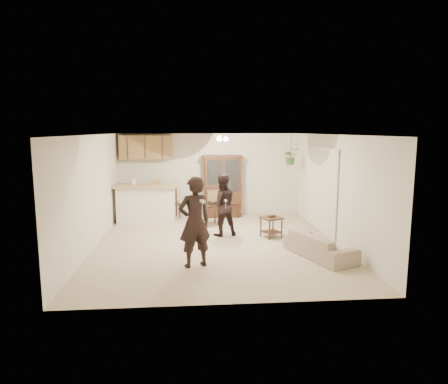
{
  "coord_description": "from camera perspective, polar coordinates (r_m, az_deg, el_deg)",
  "views": [
    {
      "loc": [
        -0.59,
        -8.91,
        2.6
      ],
      "look_at": [
        0.2,
        0.4,
        1.15
      ],
      "focal_mm": 32.0,
      "sensor_mm": 36.0,
      "label": 1
    }
  ],
  "objects": [
    {
      "name": "chair_hutch_right",
      "position": [
        10.94,
        -1.88,
        -3.18
      ],
      "size": [
        0.65,
        0.65,
        1.15
      ],
      "rotation": [
        0.0,
        0.0,
        3.48
      ],
      "color": "#361D13",
      "rests_on": "floor"
    },
    {
      "name": "wall_left",
      "position": [
        9.27,
        -18.26,
        0.01
      ],
      "size": [
        0.02,
        6.5,
        2.5
      ],
      "primitive_type": "cube",
      "color": "silver",
      "rests_on": "ground"
    },
    {
      "name": "sofa",
      "position": [
        8.52,
        13.5,
        -6.63
      ],
      "size": [
        1.34,
        2.01,
        0.73
      ],
      "primitive_type": "imported",
      "rotation": [
        0.0,
        0.0,
        1.92
      ],
      "color": "#C0B39E",
      "rests_on": "floor"
    },
    {
      "name": "ceiling_fixture",
      "position": [
        10.14,
        -0.38,
        7.7
      ],
      "size": [
        0.36,
        0.36,
        0.2
      ],
      "primitive_type": null,
      "color": "beige",
      "rests_on": "ceiling"
    },
    {
      "name": "hanging_plant",
      "position": [
        11.7,
        9.51,
        5.04
      ],
      "size": [
        0.43,
        0.37,
        0.48
      ],
      "primitive_type": "imported",
      "color": "#295B24",
      "rests_on": "ceiling"
    },
    {
      "name": "side_table",
      "position": [
        9.86,
        6.76,
        -4.96
      ],
      "size": [
        0.6,
        0.6,
        0.56
      ],
      "rotation": [
        0.0,
        0.0,
        0.42
      ],
      "color": "#361D13",
      "rests_on": "floor"
    },
    {
      "name": "upper_cabinets",
      "position": [
        12.06,
        -11.14,
        6.3
      ],
      "size": [
        1.5,
        0.34,
        0.7
      ],
      "primitive_type": "cube",
      "color": "olive",
      "rests_on": "wall_back"
    },
    {
      "name": "vertical_blinds",
      "position": [
        10.46,
        13.6,
        0.34
      ],
      "size": [
        0.06,
        2.3,
        2.1
      ],
      "primitive_type": null,
      "color": "silver",
      "rests_on": "wall_right"
    },
    {
      "name": "controller_child",
      "position": [
        9.49,
        0.24,
        -1.23
      ],
      "size": [
        0.06,
        0.14,
        0.04
      ],
      "primitive_type": "cube",
      "rotation": [
        0.0,
        0.0,
        3.33
      ],
      "color": "white",
      "rests_on": "child"
    },
    {
      "name": "adult",
      "position": [
        7.6,
        -4.23,
        -4.11
      ],
      "size": [
        0.77,
        0.63,
        1.8
      ],
      "primitive_type": "imported",
      "rotation": [
        0.0,
        0.0,
        3.5
      ],
      "color": "black",
      "rests_on": "floor"
    },
    {
      "name": "floor",
      "position": [
        9.3,
        -1.02,
        -7.4
      ],
      "size": [
        6.5,
        6.5,
        0.0
      ],
      "primitive_type": "plane",
      "color": "beige",
      "rests_on": "ground"
    },
    {
      "name": "breakfast_bar",
      "position": [
        11.53,
        -11.04,
        -1.83
      ],
      "size": [
        1.6,
        0.55,
        1.0
      ],
      "primitive_type": "cube",
      "color": "white",
      "rests_on": "floor"
    },
    {
      "name": "bar_top",
      "position": [
        11.44,
        -11.12,
        0.88
      ],
      "size": [
        1.75,
        0.7,
        0.08
      ],
      "primitive_type": "cube",
      "color": "tan",
      "rests_on": "breakfast_bar"
    },
    {
      "name": "china_hutch",
      "position": [
        12.0,
        -0.23,
        0.77
      ],
      "size": [
        1.21,
        0.54,
        1.86
      ],
      "rotation": [
        0.0,
        0.0,
        0.07
      ],
      "color": "#361D13",
      "rests_on": "floor"
    },
    {
      "name": "wall_right",
      "position": [
        9.61,
        15.54,
        0.43
      ],
      "size": [
        0.02,
        6.5,
        2.5
      ],
      "primitive_type": "cube",
      "color": "silver",
      "rests_on": "ground"
    },
    {
      "name": "wall_back",
      "position": [
        12.25,
        -2.05,
        2.5
      ],
      "size": [
        5.5,
        0.02,
        2.5
      ],
      "primitive_type": "cube",
      "color": "silver",
      "rests_on": "ground"
    },
    {
      "name": "child",
      "position": [
        9.88,
        -0.32,
        -2.4
      ],
      "size": [
        0.74,
        0.62,
        1.35
      ],
      "primitive_type": "imported",
      "rotation": [
        0.0,
        0.0,
        3.33
      ],
      "color": "black",
      "rests_on": "floor"
    },
    {
      "name": "ceiling",
      "position": [
        8.93,
        -1.07,
        8.19
      ],
      "size": [
        5.5,
        6.5,
        0.02
      ],
      "primitive_type": "cube",
      "color": "white",
      "rests_on": "wall_back"
    },
    {
      "name": "controller_adult",
      "position": [
        7.14,
        -3.09,
        -1.34
      ],
      "size": [
        0.1,
        0.16,
        0.05
      ],
      "primitive_type": "cube",
      "rotation": [
        0.0,
        0.0,
        3.5
      ],
      "color": "white",
      "rests_on": "adult"
    },
    {
      "name": "chair_bar",
      "position": [
        12.02,
        -7.39,
        -2.41
      ],
      "size": [
        0.54,
        0.54,
        0.96
      ],
      "rotation": [
        0.0,
        0.0,
        0.33
      ],
      "color": "#361D13",
      "rests_on": "floor"
    },
    {
      "name": "chair_hutch_left",
      "position": [
        12.12,
        1.31,
        -2.15
      ],
      "size": [
        0.59,
        0.59,
        1.03
      ],
      "rotation": [
        0.0,
        0.0,
        -0.35
      ],
      "color": "#361D13",
      "rests_on": "floor"
    },
    {
      "name": "plant_cord",
      "position": [
        11.68,
        9.55,
        6.63
      ],
      "size": [
        0.01,
        0.01,
        0.65
      ],
      "primitive_type": "cylinder",
      "color": "black",
      "rests_on": "ceiling"
    },
    {
      "name": "wall_front",
      "position": [
        5.85,
        1.07,
        -4.52
      ],
      "size": [
        5.5,
        0.02,
        2.5
      ],
      "primitive_type": "cube",
      "color": "silver",
      "rests_on": "ground"
    }
  ]
}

